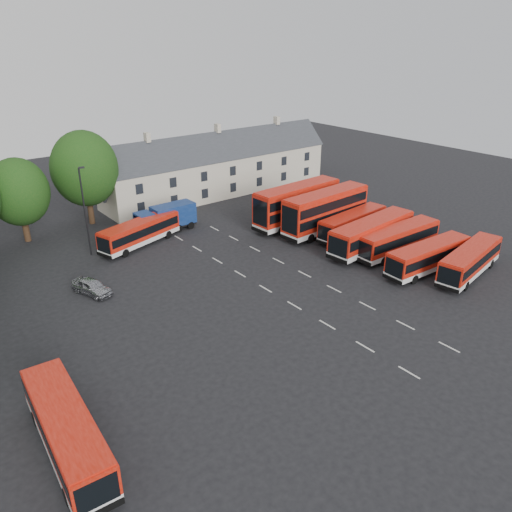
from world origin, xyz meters
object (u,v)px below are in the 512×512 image
object	(u,v)px
bus_dd_south	(326,209)
box_truck	(167,217)
lamppost	(85,210)
silver_car	(92,287)
bus_row_a	(470,259)
bus_west	(66,428)

from	to	relation	value
bus_dd_south	box_truck	xyz separation A→B (m)	(-14.77, 11.74, -1.03)
lamppost	box_truck	bearing A→B (deg)	5.98
bus_dd_south	silver_car	size ratio (longest dim) A/B	2.89
box_truck	silver_car	xyz separation A→B (m)	(-13.10, -9.64, -1.07)
bus_row_a	box_truck	world-z (taller)	box_truck
bus_dd_south	bus_west	distance (m)	39.29
bus_row_a	silver_car	xyz separation A→B (m)	(-30.47, 19.20, -1.03)
box_truck	bus_row_a	bearing A→B (deg)	-59.45
box_truck	silver_car	bearing A→B (deg)	-144.17
bus_dd_south	silver_car	xyz separation A→B (m)	(-27.87, 2.11, -2.10)
bus_west	box_truck	world-z (taller)	box_truck
bus_west	lamppost	distance (m)	28.77
silver_car	bus_dd_south	bearing A→B (deg)	-23.28
bus_dd_south	bus_west	xyz separation A→B (m)	(-36.10, -15.45, -1.03)
bus_dd_south	lamppost	world-z (taller)	lamppost
silver_car	bus_row_a	bearing A→B (deg)	-51.18
bus_row_a	bus_dd_south	bearing A→B (deg)	89.00
bus_dd_south	bus_row_a	bearing A→B (deg)	-84.67
silver_car	lamppost	size ratio (longest dim) A/B	0.44
lamppost	bus_dd_south	bearing A→B (deg)	-23.53
bus_west	silver_car	world-z (taller)	bus_west
bus_dd_south	box_truck	distance (m)	18.90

